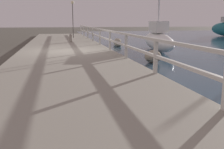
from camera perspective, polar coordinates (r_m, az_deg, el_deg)
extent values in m
plane|color=#4C473D|center=(13.57, -9.88, 4.17)|extent=(120.00, 120.00, 0.00)
cube|color=gray|center=(13.56, -9.89, 4.66)|extent=(4.73, 36.00, 0.23)
cube|color=silver|center=(7.56, 9.47, 3.98)|extent=(0.10, 0.10, 1.00)
cube|color=silver|center=(10.62, 3.08, 6.28)|extent=(0.10, 0.10, 1.00)
cube|color=silver|center=(13.77, -0.44, 7.51)|extent=(0.10, 0.10, 1.00)
cube|color=silver|center=(16.95, -2.66, 8.27)|extent=(0.10, 0.10, 1.00)
cube|color=silver|center=(20.15, -4.18, 8.78)|extent=(0.10, 0.10, 1.00)
cube|color=silver|center=(23.36, -5.29, 9.14)|extent=(0.10, 0.10, 1.00)
cube|color=silver|center=(26.58, -6.13, 9.42)|extent=(0.10, 0.10, 1.00)
cube|color=silver|center=(29.80, -6.79, 9.64)|extent=(0.10, 0.10, 1.00)
cube|color=silver|center=(13.74, -0.45, 9.43)|extent=(0.09, 32.50, 0.08)
cube|color=silver|center=(13.77, -0.44, 7.51)|extent=(0.09, 32.50, 0.08)
ellipsoid|color=gray|center=(19.22, 1.13, 7.15)|extent=(0.59, 0.53, 0.45)
ellipsoid|color=gray|center=(11.03, 8.90, 3.91)|extent=(0.70, 0.63, 0.53)
ellipsoid|color=gray|center=(17.76, 1.32, 6.66)|extent=(0.49, 0.44, 0.37)
ellipsoid|color=gray|center=(19.96, 1.21, 7.29)|extent=(0.58, 0.52, 0.43)
cylinder|color=gray|center=(18.93, -8.95, 7.69)|extent=(0.21, 0.21, 0.47)
sphere|color=gray|center=(18.92, -8.97, 8.51)|extent=(0.19, 0.19, 0.19)
cylinder|color=#514C47|center=(23.92, -8.50, 11.44)|extent=(0.07, 0.07, 2.93)
sphere|color=beige|center=(23.97, -8.62, 15.26)|extent=(0.27, 0.27, 0.27)
ellipsoid|color=white|center=(15.58, 9.91, 7.10)|extent=(1.87, 5.99, 1.06)
cube|color=silver|center=(15.54, 10.02, 10.19)|extent=(1.00, 2.18, 0.63)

